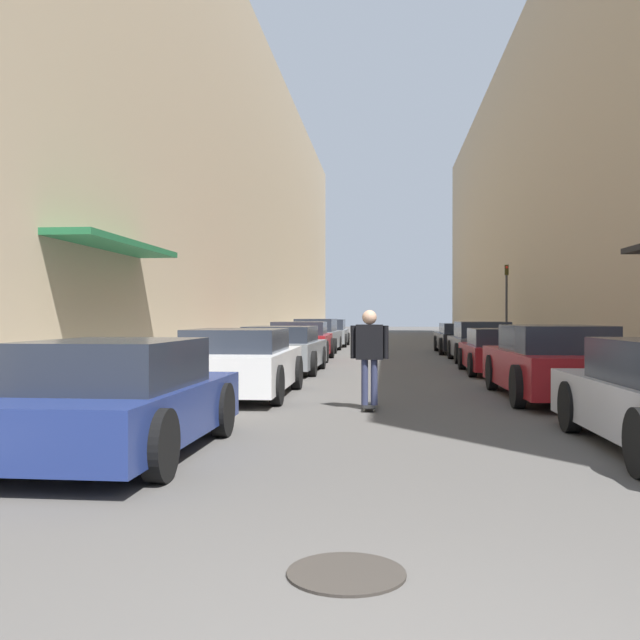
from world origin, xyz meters
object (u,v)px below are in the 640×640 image
at_px(parked_car_left_2, 282,350).
at_px(skateboarder, 369,349).
at_px(parked_car_right_1, 552,363).
at_px(parked_car_left_5, 328,333).
at_px(manhole_cover, 346,573).
at_px(parked_car_left_4, 316,336).
at_px(traffic_light, 507,297).
at_px(parked_car_right_4, 462,338).
at_px(parked_car_right_2, 503,352).
at_px(parked_car_left_3, 300,341).
at_px(parked_car_left_1, 240,363).
at_px(parked_car_right_3, 481,342).
at_px(parked_car_left_0, 120,399).

distance_m(parked_car_left_2, skateboarder, 7.73).
bearing_deg(parked_car_right_1, skateboarder, -151.51).
bearing_deg(parked_car_left_5, manhole_cover, -85.06).
xyz_separation_m(parked_car_left_4, parked_car_left_5, (0.03, 5.50, -0.02)).
height_order(parked_car_left_5, traffic_light, traffic_light).
bearing_deg(parked_car_right_4, parked_car_right_1, -90.10).
relative_size(parked_car_right_1, parked_car_right_2, 1.19).
height_order(skateboarder, traffic_light, traffic_light).
xyz_separation_m(parked_car_left_2, parked_car_left_3, (-0.14, 5.18, 0.04)).
xyz_separation_m(parked_car_left_2, parked_car_left_5, (-0.12, 16.26, 0.03)).
bearing_deg(parked_car_left_3, parked_car_right_1, -61.10).
bearing_deg(parked_car_right_4, skateboarder, -100.57).
height_order(parked_car_left_1, traffic_light, traffic_light).
height_order(parked_car_left_3, manhole_cover, parked_car_left_3).
xyz_separation_m(parked_car_right_1, parked_car_right_3, (0.10, 10.64, -0.03)).
bearing_deg(parked_car_left_3, parked_car_left_1, -89.05).
xyz_separation_m(parked_car_left_4, manhole_cover, (2.70, -25.40, -0.65)).
bearing_deg(parked_car_right_1, parked_car_left_2, 136.23).
height_order(parked_car_left_0, parked_car_right_4, parked_car_left_0).
relative_size(parked_car_left_5, skateboarder, 2.69).
bearing_deg(parked_car_left_4, manhole_cover, -83.94).
xyz_separation_m(parked_car_left_4, parked_car_right_4, (5.95, -0.42, -0.06)).
height_order(parked_car_right_4, manhole_cover, parked_car_right_4).
height_order(parked_car_right_1, traffic_light, traffic_light).
relative_size(parked_car_left_4, traffic_light, 1.24).
height_order(parked_car_left_3, parked_car_right_1, parked_car_right_1).
xyz_separation_m(parked_car_right_2, parked_car_right_4, (0.00, 10.18, 0.03)).
xyz_separation_m(parked_car_left_0, traffic_light, (8.11, 24.48, 1.75)).
bearing_deg(traffic_light, skateboarder, -105.09).
xyz_separation_m(parked_car_left_0, parked_car_left_4, (-0.05, 22.09, 0.05)).
bearing_deg(parked_car_left_3, parked_car_right_3, -0.70).
bearing_deg(parked_car_left_2, parked_car_right_3, 41.00).
bearing_deg(skateboarder, manhole_cover, -89.64).
bearing_deg(parked_car_left_0, parked_car_right_3, 70.04).
relative_size(parked_car_left_5, parked_car_right_2, 1.10).
bearing_deg(parked_car_right_4, parked_car_left_1, -109.79).
bearing_deg(parked_car_left_5, parked_car_right_4, -44.97).
bearing_deg(parked_car_right_3, parked_car_right_2, -90.92).
height_order(parked_car_left_4, manhole_cover, parked_car_left_4).
bearing_deg(parked_car_left_1, parked_car_left_2, 90.40).
bearing_deg(parked_car_right_3, parked_car_right_4, 90.84).
height_order(parked_car_left_1, parked_car_left_3, parked_car_left_3).
xyz_separation_m(parked_car_right_4, traffic_light, (2.22, 2.81, 1.75)).
relative_size(parked_car_left_4, parked_car_right_3, 1.07).
distance_m(parked_car_left_0, traffic_light, 25.85).
height_order(parked_car_right_1, parked_car_right_4, parked_car_right_1).
bearing_deg(skateboarder, parked_car_left_3, 101.97).
distance_m(parked_car_left_1, parked_car_left_5, 21.93).
distance_m(parked_car_left_2, parked_car_right_4, 11.87).
height_order(parked_car_right_2, skateboarder, skateboarder).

